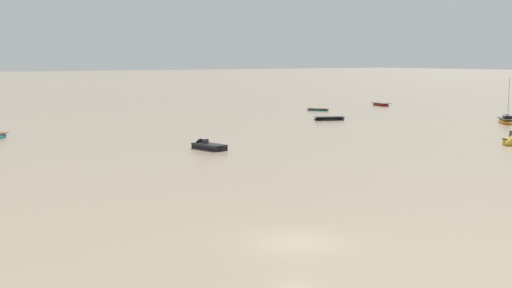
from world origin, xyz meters
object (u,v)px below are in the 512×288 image
object	(u,v)px
motorboat_moored_1	(205,147)
rowboat_moored_0	(329,119)
sailboat_moored_1	(507,121)
rowboat_moored_1	(381,105)
rowboat_moored_4	(318,110)

from	to	relation	value
motorboat_moored_1	rowboat_moored_0	size ratio (longest dim) A/B	0.96
rowboat_moored_0	sailboat_moored_1	world-z (taller)	sailboat_moored_1
rowboat_moored_0	rowboat_moored_1	size ratio (longest dim) A/B	0.93
rowboat_moored_0	rowboat_moored_1	world-z (taller)	rowboat_moored_1
motorboat_moored_1	rowboat_moored_4	world-z (taller)	motorboat_moored_1
motorboat_moored_1	rowboat_moored_0	bearing A→B (deg)	-69.28
motorboat_moored_1	rowboat_moored_4	xyz separation A→B (m)	(36.68, 28.55, -0.04)
motorboat_moored_1	sailboat_moored_1	size ratio (longest dim) A/B	0.71
rowboat_moored_0	rowboat_moored_4	xyz separation A→B (m)	(8.94, 13.25, -0.03)
rowboat_moored_1	rowboat_moored_4	distance (m)	16.17
rowboat_moored_1	rowboat_moored_4	bearing A→B (deg)	111.66
motorboat_moored_1	sailboat_moored_1	world-z (taller)	sailboat_moored_1
rowboat_moored_1	motorboat_moored_1	bearing A→B (deg)	133.50
sailboat_moored_1	rowboat_moored_0	bearing A→B (deg)	-92.47
rowboat_moored_1	sailboat_moored_1	size ratio (longest dim) A/B	0.79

